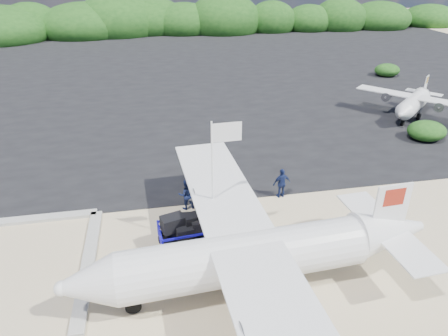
# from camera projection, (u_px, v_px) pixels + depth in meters

# --- Properties ---
(ground) EXTENTS (160.00, 160.00, 0.00)m
(ground) POSITION_uv_depth(u_px,v_px,m) (208.00, 276.00, 15.08)
(ground) COLOR beige
(asphalt_apron) EXTENTS (90.00, 50.00, 0.04)m
(asphalt_apron) POSITION_uv_depth(u_px,v_px,m) (165.00, 74.00, 41.13)
(asphalt_apron) COLOR #B2B2B2
(asphalt_apron) RESTS_ON ground
(vegetation_band) EXTENTS (124.00, 8.00, 4.40)m
(vegetation_band) POSITION_uv_depth(u_px,v_px,m) (156.00, 33.00, 62.85)
(vegetation_band) COLOR #B2B2B2
(vegetation_band) RESTS_ON ground
(baggage_cart) EXTENTS (2.94, 1.86, 1.40)m
(baggage_cart) POSITION_uv_depth(u_px,v_px,m) (192.00, 248.00, 16.51)
(baggage_cart) COLOR #120CBE
(baggage_cart) RESTS_ON ground
(flagpole) EXTENTS (1.13, 0.51, 5.56)m
(flagpole) POSITION_uv_depth(u_px,v_px,m) (213.00, 247.00, 16.58)
(flagpole) COLOR white
(flagpole) RESTS_ON ground
(signboard) EXTENTS (1.70, 0.63, 1.42)m
(signboard) POSITION_uv_depth(u_px,v_px,m) (269.00, 326.00, 13.00)
(signboard) COLOR brown
(signboard) RESTS_ON ground
(crew_a) EXTENTS (0.74, 0.56, 1.84)m
(crew_a) POSITION_uv_depth(u_px,v_px,m) (220.00, 185.00, 19.24)
(crew_a) COLOR #131E4A
(crew_a) RESTS_ON ground
(crew_b) EXTENTS (0.81, 0.67, 1.55)m
(crew_b) POSITION_uv_depth(u_px,v_px,m) (186.00, 194.00, 18.77)
(crew_b) COLOR #131E4A
(crew_b) RESTS_ON ground
(crew_c) EXTENTS (0.96, 0.51, 1.56)m
(crew_c) POSITION_uv_depth(u_px,v_px,m) (282.00, 183.00, 19.68)
(crew_c) COLOR #131E4A
(crew_c) RESTS_ON ground
(aircraft_large) EXTENTS (16.52, 16.52, 4.69)m
(aircraft_large) POSITION_uv_depth(u_px,v_px,m) (388.00, 97.00, 34.21)
(aircraft_large) COLOR #B2B2B2
(aircraft_large) RESTS_ON ground
(aircraft_small) EXTENTS (9.82, 9.82, 2.51)m
(aircraft_small) POSITION_uv_depth(u_px,v_px,m) (67.00, 78.00, 39.56)
(aircraft_small) COLOR #B2B2B2
(aircraft_small) RESTS_ON ground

